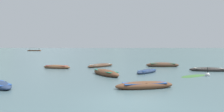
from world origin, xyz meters
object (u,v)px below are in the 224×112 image
object	(u,v)px
rowboat_3	(162,65)
ferry_0	(34,50)
rowboat_0	(57,67)
rowboat_7	(101,66)
rowboat_4	(106,73)
mooring_buoy	(207,75)
rowboat_1	(147,71)
rowboat_5	(144,85)
rowboat_6	(1,85)
rowboat_8	(208,70)

from	to	relation	value
rowboat_3	ferry_0	size ratio (longest dim) A/B	0.51
rowboat_0	ferry_0	bearing A→B (deg)	111.20
rowboat_0	rowboat_7	distance (m)	5.73
rowboat_4	ferry_0	xyz separation A→B (m)	(-52.04, 124.38, 0.24)
rowboat_0	mooring_buoy	size ratio (longest dim) A/B	4.18
rowboat_3	rowboat_7	size ratio (longest dim) A/B	1.10
rowboat_7	ferry_0	bearing A→B (deg)	113.78
rowboat_1	ferry_0	xyz separation A→B (m)	(-56.26, 122.96, 0.30)
rowboat_5	rowboat_7	size ratio (longest dim) A/B	0.97
rowboat_6	rowboat_7	world-z (taller)	rowboat_7
rowboat_8	rowboat_0	bearing A→B (deg)	169.42
rowboat_3	ferry_0	world-z (taller)	ferry_0
rowboat_0	rowboat_6	xyz separation A→B (m)	(-0.75, -11.50, -0.03)
rowboat_1	rowboat_8	bearing A→B (deg)	10.83
rowboat_3	rowboat_4	size ratio (longest dim) A/B	1.03
rowboat_5	mooring_buoy	bearing A→B (deg)	37.06
rowboat_4	rowboat_0	bearing A→B (deg)	135.44
rowboat_4	ferry_0	bearing A→B (deg)	112.70
rowboat_7	rowboat_8	xyz separation A→B (m)	(12.06, -5.12, -0.01)
rowboat_0	rowboat_4	distance (m)	8.62
rowboat_3	rowboat_5	world-z (taller)	rowboat_3
ferry_0	rowboat_7	bearing A→B (deg)	-66.22
rowboat_3	rowboat_4	distance (m)	10.93
ferry_0	mooring_buoy	world-z (taller)	ferry_0
rowboat_3	rowboat_5	size ratio (longest dim) A/B	1.13
rowboat_4	rowboat_6	bearing A→B (deg)	-141.59
rowboat_6	rowboat_8	distance (m)	20.01
rowboat_3	rowboat_1	bearing A→B (deg)	-118.57
rowboat_0	rowboat_3	bearing A→B (deg)	7.12
rowboat_5	mooring_buoy	distance (m)	8.56
rowboat_4	rowboat_7	world-z (taller)	rowboat_4
rowboat_5	rowboat_6	bearing A→B (deg)	176.51
ferry_0	mooring_buoy	size ratio (longest dim) A/B	9.44
rowboat_6	rowboat_7	xyz separation A→B (m)	(6.17, 13.36, 0.03)
rowboat_1	rowboat_7	world-z (taller)	rowboat_7
rowboat_4	rowboat_7	size ratio (longest dim) A/B	1.07
rowboat_5	rowboat_6	size ratio (longest dim) A/B	1.32
rowboat_1	rowboat_8	xyz separation A→B (m)	(7.12, 1.36, 0.01)
rowboat_6	rowboat_4	bearing A→B (deg)	38.41
rowboat_1	rowboat_5	distance (m)	7.64
rowboat_4	rowboat_8	size ratio (longest dim) A/B	1.05
rowboat_1	rowboat_8	size ratio (longest dim) A/B	0.76
rowboat_7	rowboat_8	world-z (taller)	rowboat_7
rowboat_4	rowboat_6	size ratio (longest dim) A/B	1.45
rowboat_6	mooring_buoy	bearing A→B (deg)	15.80
rowboat_0	rowboat_5	size ratio (longest dim) A/B	0.97
rowboat_1	rowboat_7	xyz separation A→B (m)	(-4.94, 6.48, 0.02)
rowboat_1	rowboat_6	distance (m)	13.06
rowboat_0	rowboat_6	size ratio (longest dim) A/B	1.28
rowboat_6	mooring_buoy	xyz separation A→B (m)	(16.22, 4.59, -0.05)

